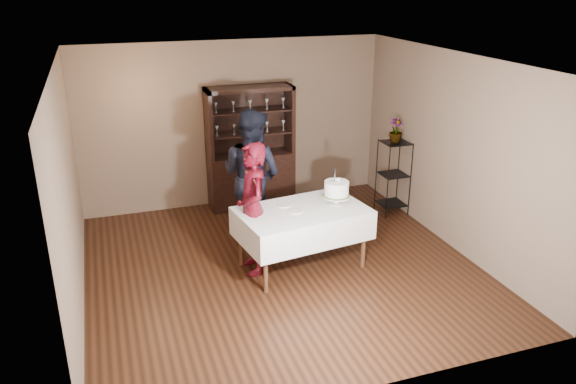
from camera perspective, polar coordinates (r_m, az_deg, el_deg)
name	(u,v)px	position (r m, az deg, el deg)	size (l,w,h in m)	color
floor	(282,267)	(7.55, -0.63, -7.61)	(5.00, 5.00, 0.00)	black
ceiling	(281,61)	(6.68, -0.73, 13.13)	(5.00, 5.00, 0.00)	silver
back_wall	(234,124)	(9.31, -5.51, 6.88)	(5.00, 0.02, 2.70)	#745D4A
wall_left	(68,195)	(6.71, -21.43, -0.28)	(0.02, 5.00, 2.70)	#745D4A
wall_right	(453,152)	(8.09, 16.44, 3.90)	(0.02, 5.00, 2.70)	#745D4A
china_hutch	(251,167)	(9.32, -3.81, 2.55)	(1.40, 0.48, 2.00)	black
plant_etagere	(393,174)	(9.15, 10.65, 1.78)	(0.42, 0.42, 1.20)	black
cake_table	(302,223)	(7.29, 1.44, -3.18)	(1.76, 1.23, 0.82)	silver
woman	(253,209)	(7.12, -3.61, -1.73)	(0.63, 0.42, 1.73)	#3E050B
man	(252,175)	(8.03, -3.72, 1.72)	(0.94, 0.73, 1.93)	black
cake	(336,190)	(7.34, 4.94, 0.21)	(0.36, 0.36, 0.49)	silver
plate_near	(296,211)	(7.15, 0.77, -1.94)	(0.20, 0.20, 0.01)	silver
plate_far	(285,205)	(7.34, -0.36, -1.32)	(0.19, 0.19, 0.01)	silver
potted_plant	(396,131)	(8.94, 10.90, 6.15)	(0.21, 0.21, 0.37)	#496731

